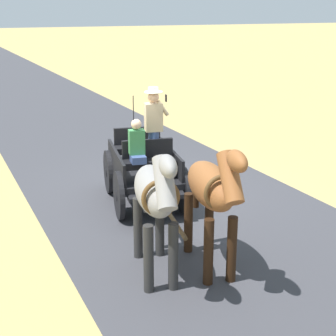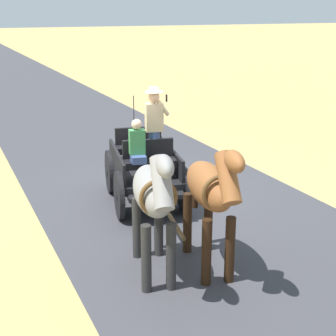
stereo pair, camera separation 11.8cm
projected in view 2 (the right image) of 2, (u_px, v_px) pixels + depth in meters
The scene contains 5 objects.
ground_plane at pixel (163, 192), 11.38m from camera, with size 200.00×200.00×0.00m, color tan.
road_surface at pixel (163, 192), 11.38m from camera, with size 5.72×160.00×0.01m, color #38383D.
horse_drawn_carriage at pixel (145, 166), 10.50m from camera, with size 1.86×4.51×2.50m.
horse_near_side at pixel (211, 191), 7.63m from camera, with size 0.87×2.15×2.21m.
horse_off_side at pixel (154, 195), 7.44m from camera, with size 0.92×2.14×2.21m.
Camera 2 is at (4.33, 9.76, 3.97)m, focal length 53.93 mm.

